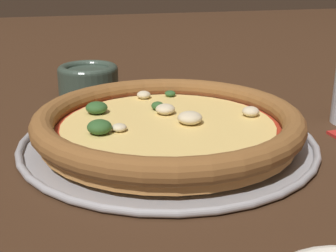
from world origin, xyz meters
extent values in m
plane|color=#3D2616|center=(0.00, 0.00, 0.00)|extent=(3.00, 3.00, 0.00)
cylinder|color=#9E9EA3|center=(0.00, 0.00, 0.00)|extent=(0.36, 0.36, 0.01)
torus|color=#9E9EA3|center=(0.00, 0.00, 0.01)|extent=(0.37, 0.37, 0.01)
cylinder|color=#BC7F42|center=(0.00, 0.00, 0.02)|extent=(0.31, 0.31, 0.01)
torus|color=brown|center=(0.00, 0.00, 0.03)|extent=(0.33, 0.33, 0.03)
cylinder|color=#A32D19|center=(0.00, 0.00, 0.02)|extent=(0.27, 0.27, 0.00)
cylinder|color=#EAC670|center=(0.00, 0.00, 0.03)|extent=(0.26, 0.26, 0.00)
ellipsoid|color=beige|center=(-0.01, -0.03, 0.04)|extent=(0.04, 0.04, 0.02)
ellipsoid|color=beige|center=(-0.01, 0.06, 0.03)|extent=(0.02, 0.02, 0.01)
ellipsoid|color=beige|center=(0.04, -0.01, 0.03)|extent=(0.03, 0.03, 0.01)
ellipsoid|color=#2D5628|center=(0.11, -0.03, 0.03)|extent=(0.02, 0.02, 0.01)
ellipsoid|color=beige|center=(0.00, -0.11, 0.03)|extent=(0.03, 0.03, 0.01)
ellipsoid|color=#2D5628|center=(0.06, 0.00, 0.03)|extent=(0.02, 0.02, 0.01)
ellipsoid|color=#2D5628|center=(0.06, 0.08, 0.04)|extent=(0.03, 0.03, 0.02)
ellipsoid|color=beige|center=(0.11, 0.01, 0.03)|extent=(0.02, 0.02, 0.01)
ellipsoid|color=#2D5628|center=(-0.02, 0.09, 0.04)|extent=(0.04, 0.04, 0.02)
cylinder|color=#334238|center=(0.26, 0.07, 0.02)|extent=(0.10, 0.10, 0.04)
torus|color=#334238|center=(0.26, 0.07, 0.04)|extent=(0.10, 0.10, 0.02)
camera|label=1|loc=(-0.52, 0.13, 0.22)|focal=50.00mm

